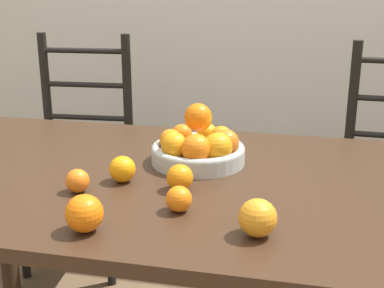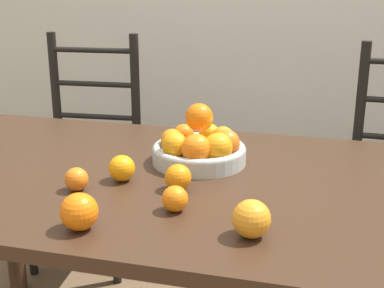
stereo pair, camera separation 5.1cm
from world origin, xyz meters
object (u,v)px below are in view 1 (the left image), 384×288
Objects in this scene: chair_left at (80,158)px; orange_loose_2 at (180,178)px; orange_loose_0 at (78,181)px; orange_loose_4 at (122,169)px; orange_loose_3 at (258,218)px; orange_loose_5 at (84,213)px; orange_loose_1 at (179,199)px; fruit_bowl at (199,145)px.

orange_loose_2 is at bearing -55.99° from chair_left.
orange_loose_0 is at bearing -164.63° from orange_loose_2.
chair_left is at bearing 121.65° from orange_loose_4.
orange_loose_5 is at bearing -170.65° from orange_loose_3.
orange_loose_0 is 0.06× the size of chair_left.
orange_loose_0 is 0.88× the size of orange_loose_2.
orange_loose_0 is 0.26m from orange_loose_2.
orange_loose_2 is (0.25, 0.07, 0.00)m from orange_loose_0.
chair_left is (-0.66, 0.83, -0.29)m from orange_loose_2.
orange_loose_0 is at bearing 168.81° from orange_loose_1.
orange_loose_2 is 0.30m from orange_loose_5.
fruit_bowl is 3.28× the size of orange_loose_5.
fruit_bowl is 0.97m from chair_left.
orange_loose_5 reaches higher than orange_loose_4.
orange_loose_4 is at bearing 93.44° from orange_loose_5.
fruit_bowl is 4.41× the size of orange_loose_1.
orange_loose_2 is 0.83× the size of orange_loose_3.
orange_loose_0 is (-0.25, -0.27, -0.02)m from fruit_bowl.
orange_loose_3 is at bearing -23.04° from orange_loose_1.
fruit_bowl is 0.21m from orange_loose_2.
orange_loose_1 is 0.13m from orange_loose_2.
orange_loose_2 is (-0.03, 0.12, 0.00)m from orange_loose_1.
fruit_bowl is at bearing 88.15° from orange_loose_2.
fruit_bowl is at bearing 117.28° from orange_loose_3.
orange_loose_3 is at bearing 9.35° from orange_loose_5.
orange_loose_3 is 0.99× the size of orange_loose_5.
chair_left is at bearing 136.75° from fruit_bowl.
fruit_bowl is 0.27× the size of chair_left.
orange_loose_1 is (0.28, -0.05, 0.00)m from orange_loose_0.
fruit_bowl reaches higher than orange_loose_3.
fruit_bowl is 4.50× the size of orange_loose_0.
orange_loose_1 is 0.74× the size of orange_loose_5.
fruit_bowl is at bearing -47.65° from chair_left.
orange_loose_5 reaches higher than orange_loose_1.
orange_loose_3 is at bearing -16.20° from orange_loose_0.
chair_left is (-0.88, 1.04, -0.29)m from orange_loose_3.
orange_loose_3 is 0.37m from orange_loose_5.
fruit_bowl is at bearing 93.70° from orange_loose_1.
orange_loose_2 reaches higher than orange_loose_0.
chair_left is at bearing 128.42° from orange_loose_2.
orange_loose_3 is 0.08× the size of chair_left.
chair_left reaches higher than orange_loose_3.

